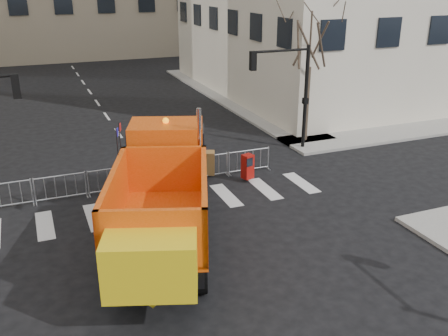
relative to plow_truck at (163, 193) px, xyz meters
name	(u,v)px	position (x,y,z in m)	size (l,w,h in m)	color
ground	(218,277)	(0.96, -2.50, -1.93)	(120.00, 120.00, 0.00)	black
sidewalk_back	(150,177)	(0.96, 6.00, -1.86)	(64.00, 5.00, 0.15)	gray
traffic_light_right	(305,99)	(9.46, 7.00, 0.77)	(0.18, 0.18, 5.40)	black
crowd_barriers	(137,176)	(0.21, 5.10, -1.38)	(12.60, 0.60, 1.10)	#9EA0A5
street_tree	(308,74)	(10.16, 8.00, 1.82)	(3.00, 3.00, 7.50)	#382B21
plow_truck	(163,193)	(0.00, 0.00, 0.00)	(6.54, 11.56, 4.35)	black
cop_a	(180,170)	(1.93, 4.50, -1.14)	(0.58, 0.38, 1.59)	black
cop_b	(159,173)	(1.01, 4.50, -1.14)	(0.77, 0.60, 1.59)	black
cop_c	(177,167)	(1.81, 4.50, -0.98)	(1.12, 0.47, 1.91)	black
newspaper_box	(248,167)	(4.92, 4.06, -1.23)	(0.45, 0.40, 1.10)	#9B110B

